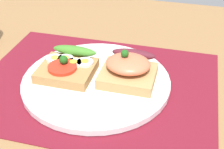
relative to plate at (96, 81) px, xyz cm
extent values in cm
cube|color=olive|center=(0.00, 0.00, -2.45)|extent=(120.00, 90.00, 3.20)
cube|color=maroon|center=(0.00, 0.00, -0.70)|extent=(43.45, 33.56, 0.30)
cylinder|color=white|center=(0.00, 0.00, 0.00)|extent=(27.03, 27.03, 1.10)
cube|color=#AB7A45|center=(-5.65, -0.37, 1.43)|extent=(9.90, 8.83, 1.76)
cylinder|color=red|center=(-6.06, -0.85, 2.61)|extent=(5.29, 5.29, 0.60)
ellipsoid|color=#43832A|center=(-5.65, 4.45, 3.21)|extent=(8.71, 2.20, 1.80)
sphere|color=#1E5919|center=(-6.10, -0.37, 3.71)|extent=(1.60, 1.60, 1.60)
cylinder|color=white|center=(-8.62, 1.59, 2.56)|extent=(3.12, 3.12, 0.50)
cylinder|color=yellow|center=(-8.62, 1.59, 2.89)|extent=(1.40, 1.40, 0.16)
cylinder|color=white|center=(-6.64, 2.03, 2.56)|extent=(3.12, 3.12, 0.50)
cylinder|color=yellow|center=(-6.64, 2.03, 2.89)|extent=(1.40, 1.40, 0.16)
cylinder|color=white|center=(-4.66, 1.07, 2.56)|extent=(3.12, 3.12, 0.50)
cylinder|color=yellow|center=(-4.66, 1.07, 2.89)|extent=(1.40, 1.40, 0.16)
cylinder|color=white|center=(-2.68, 1.87, 2.56)|extent=(3.12, 3.12, 0.50)
cylinder|color=yellow|center=(-2.68, 1.87, 2.89)|extent=(1.40, 1.40, 0.16)
cube|color=tan|center=(5.65, 1.15, 1.49)|extent=(9.76, 8.64, 1.88)
ellipsoid|color=#E86E4A|center=(5.53, 1.68, 3.69)|extent=(8.00, 6.91, 2.53)
ellipsoid|color=#571D29|center=(5.65, 5.87, 3.33)|extent=(8.29, 2.20, 1.80)
sphere|color=#1E5919|center=(4.85, 1.75, 5.66)|extent=(1.40, 1.40, 1.40)
camera|label=1|loc=(15.24, -46.05, 34.20)|focal=51.88mm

